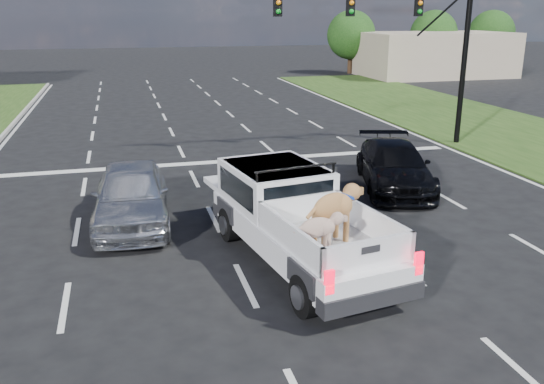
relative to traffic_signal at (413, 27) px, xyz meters
The scene contains 10 objects.
ground 13.58m from the traffic_signal, 124.43° to the right, with size 160.00×160.00×0.00m, color black.
road_markings 9.46m from the traffic_signal, 151.33° to the right, with size 17.75×60.00×0.01m.
traffic_signal is the anchor object (origin of this frame).
building_right 27.93m from the traffic_signal, 57.79° to the left, with size 12.00×7.00×3.60m, color tan.
tree_far_d 28.91m from the traffic_signal, 72.25° to the left, with size 4.20×4.20×5.40m.
tree_far_e 32.26m from the traffic_signal, 58.57° to the left, with size 4.20×4.20×5.40m.
tree_far_f 35.76m from the traffic_signal, 50.34° to the left, with size 4.20×4.20×5.40m.
pickup_truck 12.80m from the traffic_signal, 128.36° to the right, with size 2.97×6.02×2.16m.
silver_sedan 13.29m from the traffic_signal, 150.46° to the right, with size 1.87×4.65×1.59m, color silver.
black_coupe 7.14m from the traffic_signal, 120.52° to the right, with size 1.97×4.85×1.41m, color black.
Camera 1 is at (-3.94, -10.39, 5.34)m, focal length 38.00 mm.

